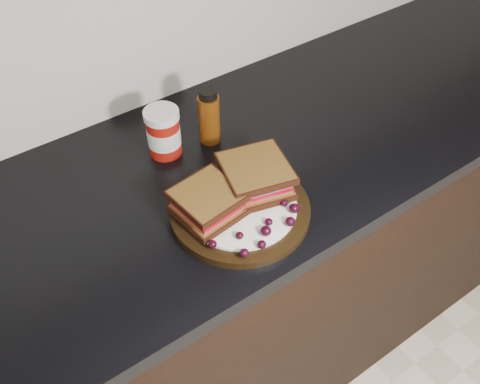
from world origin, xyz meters
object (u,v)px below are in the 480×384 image
at_px(plate, 240,210).
at_px(oil_bottle, 209,116).
at_px(sandwich_left, 208,203).
at_px(condiment_jar, 164,132).

height_order(plate, oil_bottle, oil_bottle).
bearing_deg(sandwich_left, oil_bottle, 49.69).
distance_m(sandwich_left, condiment_jar, 0.23).
bearing_deg(plate, condiment_jar, 96.89).
relative_size(plate, condiment_jar, 2.49).
xyz_separation_m(sandwich_left, oil_bottle, (0.14, 0.21, 0.02)).
xyz_separation_m(plate, sandwich_left, (-0.06, 0.02, 0.04)).
bearing_deg(plate, sandwich_left, 162.27).
bearing_deg(plate, oil_bottle, 71.68).
distance_m(sandwich_left, oil_bottle, 0.25).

